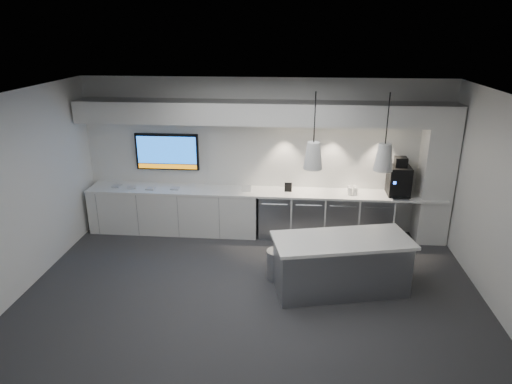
# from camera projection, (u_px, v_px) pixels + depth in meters

# --- Properties ---
(floor) EXTENTS (7.00, 7.00, 0.00)m
(floor) POSITION_uv_depth(u_px,v_px,m) (252.00, 293.00, 7.02)
(floor) COLOR #323235
(floor) RESTS_ON ground
(ceiling) EXTENTS (7.00, 7.00, 0.00)m
(ceiling) POSITION_uv_depth(u_px,v_px,m) (251.00, 96.00, 6.00)
(ceiling) COLOR black
(ceiling) RESTS_ON wall_back
(wall_back) EXTENTS (7.00, 0.00, 7.00)m
(wall_back) POSITION_uv_depth(u_px,v_px,m) (264.00, 156.00, 8.85)
(wall_back) COLOR white
(wall_back) RESTS_ON floor
(wall_front) EXTENTS (7.00, 0.00, 7.00)m
(wall_front) POSITION_uv_depth(u_px,v_px,m) (225.00, 300.00, 4.17)
(wall_front) COLOR white
(wall_front) RESTS_ON floor
(wall_left) EXTENTS (0.00, 7.00, 7.00)m
(wall_left) POSITION_uv_depth(u_px,v_px,m) (18.00, 195.00, 6.79)
(wall_left) COLOR white
(wall_left) RESTS_ON floor
(wall_right) EXTENTS (0.00, 7.00, 7.00)m
(wall_right) POSITION_uv_depth(u_px,v_px,m) (506.00, 210.00, 6.22)
(wall_right) COLOR white
(wall_right) RESTS_ON floor
(back_counter) EXTENTS (6.80, 0.65, 0.04)m
(back_counter) POSITION_uv_depth(u_px,v_px,m) (262.00, 192.00, 8.76)
(back_counter) COLOR white
(back_counter) RESTS_ON left_base_cabinets
(left_base_cabinets) EXTENTS (3.30, 0.63, 0.86)m
(left_base_cabinets) POSITION_uv_depth(u_px,v_px,m) (175.00, 211.00, 9.05)
(left_base_cabinets) COLOR white
(left_base_cabinets) RESTS_ON floor
(fridge_unit_a) EXTENTS (0.60, 0.61, 0.85)m
(fridge_unit_a) POSITION_uv_depth(u_px,v_px,m) (275.00, 214.00, 8.89)
(fridge_unit_a) COLOR #979A9F
(fridge_unit_a) RESTS_ON floor
(fridge_unit_b) EXTENTS (0.60, 0.61, 0.85)m
(fridge_unit_b) POSITION_uv_depth(u_px,v_px,m) (307.00, 215.00, 8.84)
(fridge_unit_b) COLOR #979A9F
(fridge_unit_b) RESTS_ON floor
(fridge_unit_c) EXTENTS (0.60, 0.61, 0.85)m
(fridge_unit_c) POSITION_uv_depth(u_px,v_px,m) (340.00, 216.00, 8.79)
(fridge_unit_c) COLOR #979A9F
(fridge_unit_c) RESTS_ON floor
(fridge_unit_d) EXTENTS (0.60, 0.61, 0.85)m
(fridge_unit_d) POSITION_uv_depth(u_px,v_px,m) (373.00, 217.00, 8.74)
(fridge_unit_d) COLOR #979A9F
(fridge_unit_d) RESTS_ON floor
(backsplash) EXTENTS (4.60, 0.03, 1.30)m
(backsplash) POSITION_uv_depth(u_px,v_px,m) (326.00, 155.00, 8.72)
(backsplash) COLOR white
(backsplash) RESTS_ON wall_back
(soffit) EXTENTS (6.90, 0.60, 0.40)m
(soffit) POSITION_uv_depth(u_px,v_px,m) (263.00, 113.00, 8.27)
(soffit) COLOR white
(soffit) RESTS_ON wall_back
(column) EXTENTS (0.55, 0.55, 2.60)m
(column) POSITION_uv_depth(u_px,v_px,m) (436.00, 175.00, 8.38)
(column) COLOR white
(column) RESTS_ON floor
(wall_tv) EXTENTS (1.25, 0.07, 0.72)m
(wall_tv) POSITION_uv_depth(u_px,v_px,m) (167.00, 152.00, 8.94)
(wall_tv) COLOR black
(wall_tv) RESTS_ON wall_back
(island) EXTENTS (2.21, 1.32, 0.87)m
(island) POSITION_uv_depth(u_px,v_px,m) (341.00, 264.00, 6.97)
(island) COLOR #979A9F
(island) RESTS_ON floor
(bin) EXTENTS (0.42, 0.42, 0.49)m
(bin) POSITION_uv_depth(u_px,v_px,m) (277.00, 264.00, 7.37)
(bin) COLOR #979A9F
(bin) RESTS_ON floor
(coffee_machine) EXTENTS (0.40, 0.57, 0.72)m
(coffee_machine) POSITION_uv_depth(u_px,v_px,m) (399.00, 179.00, 8.47)
(coffee_machine) COLOR black
(coffee_machine) RESTS_ON back_counter
(sign_black) EXTENTS (0.14, 0.02, 0.18)m
(sign_black) POSITION_uv_depth(u_px,v_px,m) (288.00, 187.00, 8.68)
(sign_black) COLOR black
(sign_black) RESTS_ON back_counter
(sign_white) EXTENTS (0.18, 0.03, 0.14)m
(sign_white) POSITION_uv_depth(u_px,v_px,m) (246.00, 188.00, 8.67)
(sign_white) COLOR white
(sign_white) RESTS_ON back_counter
(cup_cluster) EXTENTS (0.18, 0.18, 0.15)m
(cup_cluster) POSITION_uv_depth(u_px,v_px,m) (352.00, 191.00, 8.54)
(cup_cluster) COLOR white
(cup_cluster) RESTS_ON back_counter
(tray_a) EXTENTS (0.18, 0.18, 0.02)m
(tray_a) POSITION_uv_depth(u_px,v_px,m) (117.00, 186.00, 8.98)
(tray_a) COLOR #BABABA
(tray_a) RESTS_ON back_counter
(tray_b) EXTENTS (0.20, 0.20, 0.02)m
(tray_b) POSITION_uv_depth(u_px,v_px,m) (132.00, 188.00, 8.90)
(tray_b) COLOR #BABABA
(tray_b) RESTS_ON back_counter
(tray_c) EXTENTS (0.17, 0.17, 0.02)m
(tray_c) POSITION_uv_depth(u_px,v_px,m) (150.00, 189.00, 8.84)
(tray_c) COLOR #BABABA
(tray_c) RESTS_ON back_counter
(tray_d) EXTENTS (0.16, 0.16, 0.02)m
(tray_d) POSITION_uv_depth(u_px,v_px,m) (175.00, 188.00, 8.85)
(tray_d) COLOR #BABABA
(tray_d) RESTS_ON back_counter
(pendant_left) EXTENTS (0.27, 0.27, 1.09)m
(pendant_left) POSITION_uv_depth(u_px,v_px,m) (313.00, 155.00, 6.43)
(pendant_left) COLOR white
(pendant_left) RESTS_ON ceiling
(pendant_right) EXTENTS (0.27, 0.27, 1.09)m
(pendant_right) POSITION_uv_depth(u_px,v_px,m) (384.00, 157.00, 6.35)
(pendant_right) COLOR white
(pendant_right) RESTS_ON ceiling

